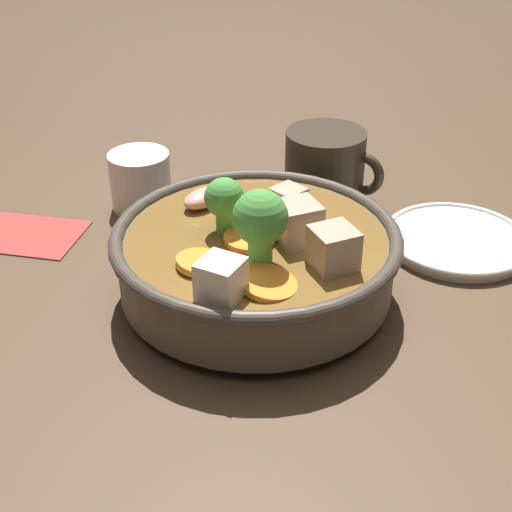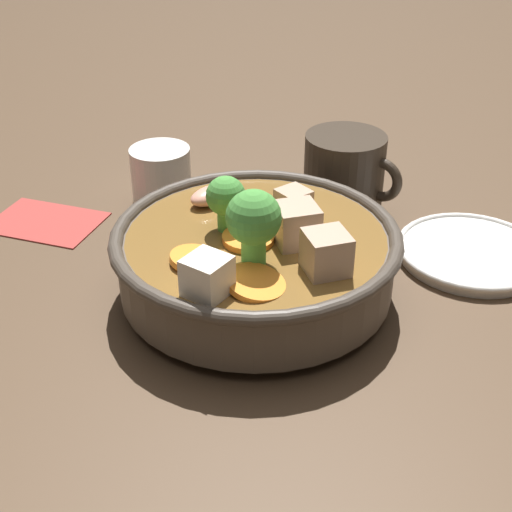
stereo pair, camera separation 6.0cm
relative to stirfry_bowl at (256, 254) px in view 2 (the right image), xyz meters
name	(u,v)px [view 2 (the right image)]	position (x,y,z in m)	size (l,w,h in m)	color
ground_plane	(256,295)	(0.00, 0.00, -0.04)	(3.00, 3.00, 0.00)	#4C3826
stirfry_bowl	(256,254)	(0.00, 0.00, 0.00)	(0.24, 0.24, 0.12)	#51473D
side_saucer	(472,252)	(0.13, 0.17, -0.04)	(0.14, 0.14, 0.01)	white
tea_cup	(161,175)	(-0.19, 0.09, -0.01)	(0.06, 0.06, 0.06)	white
dark_mug	(345,174)	(-0.02, 0.18, 0.00)	(0.11, 0.08, 0.08)	#33281E
napkin	(46,221)	(-0.25, -0.01, -0.04)	(0.13, 0.10, 0.00)	#A33833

